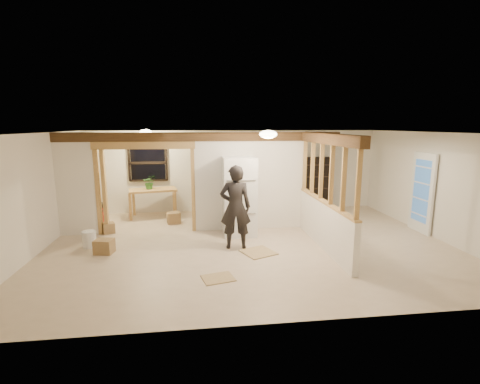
{
  "coord_description": "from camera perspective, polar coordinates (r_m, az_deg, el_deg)",
  "views": [
    {
      "loc": [
        -1.14,
        -7.47,
        2.66
      ],
      "look_at": [
        -0.16,
        0.4,
        1.13
      ],
      "focal_mm": 26.0,
      "sensor_mm": 36.0,
      "label": 1
    }
  ],
  "objects": [
    {
      "name": "floor",
      "position": [
        8.01,
        1.51,
        -8.52
      ],
      "size": [
        9.0,
        6.5,
        0.01
      ],
      "primitive_type": "cube",
      "color": "#C7AF93",
      "rests_on": "ground"
    },
    {
      "name": "ceiling",
      "position": [
        7.56,
        1.6,
        9.69
      ],
      "size": [
        9.0,
        6.5,
        0.01
      ],
      "primitive_type": "cube",
      "color": "white"
    },
    {
      "name": "wall_back",
      "position": [
        10.87,
        -1.01,
        3.46
      ],
      "size": [
        9.0,
        0.01,
        2.5
      ],
      "primitive_type": "cube",
      "color": "silver",
      "rests_on": "floor"
    },
    {
      "name": "wall_front",
      "position": [
        4.59,
        7.68,
        -7.09
      ],
      "size": [
        9.0,
        0.01,
        2.5
      ],
      "primitive_type": "cube",
      "color": "silver",
      "rests_on": "floor"
    },
    {
      "name": "wall_left",
      "position": [
        8.31,
        -30.81,
        -0.41
      ],
      "size": [
        0.01,
        6.5,
        2.5
      ],
      "primitive_type": "cube",
      "color": "silver",
      "rests_on": "floor"
    },
    {
      "name": "wall_right",
      "position": [
        9.46,
        29.6,
        0.91
      ],
      "size": [
        0.01,
        6.5,
        2.5
      ],
      "primitive_type": "cube",
      "color": "silver",
      "rests_on": "floor"
    },
    {
      "name": "partition_left_stub",
      "position": [
        9.25,
        -25.33,
        1.09
      ],
      "size": [
        0.9,
        0.12,
        2.5
      ],
      "primitive_type": "cube",
      "color": "silver",
      "rests_on": "floor"
    },
    {
      "name": "partition_center",
      "position": [
        8.88,
        1.67,
        1.78
      ],
      "size": [
        2.8,
        0.12,
        2.5
      ],
      "primitive_type": "cube",
      "color": "silver",
      "rests_on": "floor"
    },
    {
      "name": "doorway_frame",
      "position": [
        8.9,
        -15.12,
        0.44
      ],
      "size": [
        2.46,
        0.14,
        2.2
      ],
      "primitive_type": "cube",
      "color": "tan",
      "rests_on": "floor"
    },
    {
      "name": "header_beam_back",
      "position": [
        8.67,
        -6.24,
        9.0
      ],
      "size": [
        7.0,
        0.18,
        0.22
      ],
      "primitive_type": "cube",
      "color": "#4E341A",
      "rests_on": "ceiling"
    },
    {
      "name": "header_beam_right",
      "position": [
        7.59,
        14.24,
        8.47
      ],
      "size": [
        0.18,
        3.3,
        0.22
      ],
      "primitive_type": "cube",
      "color": "#4E341A",
      "rests_on": "ceiling"
    },
    {
      "name": "pony_wall",
      "position": [
        7.88,
        13.6,
        -5.31
      ],
      "size": [
        0.12,
        3.2,
        1.0
      ],
      "primitive_type": "cube",
      "color": "silver",
      "rests_on": "floor"
    },
    {
      "name": "stud_partition",
      "position": [
        7.65,
        13.99,
        3.07
      ],
      "size": [
        0.14,
        3.2,
        1.32
      ],
      "primitive_type": "cube",
      "color": "tan",
      "rests_on": "pony_wall"
    },
    {
      "name": "window_back",
      "position": [
        10.8,
        -14.88,
        4.65
      ],
      "size": [
        1.12,
        0.1,
        1.1
      ],
      "primitive_type": "cube",
      "color": "black",
      "rests_on": "wall_back"
    },
    {
      "name": "french_door",
      "position": [
        9.78,
        27.71,
        -0.13
      ],
      "size": [
        0.12,
        0.86,
        2.0
      ],
      "primitive_type": "cube",
      "color": "white",
      "rests_on": "floor"
    },
    {
      "name": "ceiling_dome_main",
      "position": [
        7.12,
        4.64,
        9.43
      ],
      "size": [
        0.36,
        0.36,
        0.16
      ],
      "primitive_type": "ellipsoid",
      "color": "#FFEABF",
      "rests_on": "ceiling"
    },
    {
      "name": "ceiling_dome_util",
      "position": [
        9.87,
        -15.23,
        9.49
      ],
      "size": [
        0.32,
        0.32,
        0.14
      ],
      "primitive_type": "ellipsoid",
      "color": "#FFEABF",
      "rests_on": "ceiling"
    },
    {
      "name": "hanging_bulb",
      "position": [
        9.12,
        -12.61,
        7.64
      ],
      "size": [
        0.07,
        0.07,
        0.07
      ],
      "primitive_type": "ellipsoid",
      "color": "#FFD88C",
      "rests_on": "ceiling"
    },
    {
      "name": "refrigerator",
      "position": [
        8.46,
        -0.12,
        -0.71
      ],
      "size": [
        0.79,
        0.76,
        1.91
      ],
      "primitive_type": "cube",
      "color": "white",
      "rests_on": "floor"
    },
    {
      "name": "woman",
      "position": [
        7.5,
        -0.76,
        -2.51
      ],
      "size": [
        0.7,
        0.49,
        1.84
      ],
      "primitive_type": "imported",
      "rotation": [
        0.0,
        0.0,
        3.07
      ],
      "color": "black",
      "rests_on": "floor"
    },
    {
      "name": "work_table",
      "position": [
        10.47,
        -14.01,
        -1.77
      ],
      "size": [
        1.43,
        0.91,
        0.84
      ],
      "primitive_type": "cube",
      "rotation": [
        0.0,
        0.0,
        0.19
      ],
      "color": "tan",
      "rests_on": "floor"
    },
    {
      "name": "potted_plant",
      "position": [
        10.37,
        -14.63,
        1.58
      ],
      "size": [
        0.41,
        0.37,
        0.41
      ],
      "primitive_type": "imported",
      "rotation": [
        0.0,
        0.0,
        0.15
      ],
      "color": "#2C6424",
      "rests_on": "work_table"
    },
    {
      "name": "shop_vac",
      "position": [
        10.06,
        -22.39,
        -3.44
      ],
      "size": [
        0.55,
        0.55,
        0.62
      ],
      "primitive_type": "cylinder",
      "rotation": [
        0.0,
        0.0,
        0.18
      ],
      "color": "#A41C11",
      "rests_on": "floor"
    },
    {
      "name": "bookshelf",
      "position": [
        11.31,
        12.47,
        1.38
      ],
      "size": [
        0.84,
        0.28,
        1.67
      ],
      "primitive_type": "cube",
      "color": "black",
      "rests_on": "floor"
    },
    {
      "name": "bucket",
      "position": [
        8.43,
        -23.5,
        -7.12
      ],
      "size": [
        0.38,
        0.38,
        0.36
      ],
      "primitive_type": "cylinder",
      "rotation": [
        0.0,
        0.0,
        -0.4
      ],
      "color": "white",
      "rests_on": "floor"
    },
    {
      "name": "box_util_a",
      "position": [
        9.77,
        -10.83,
        -4.17
      ],
      "size": [
        0.41,
        0.37,
        0.3
      ],
      "primitive_type": "cube",
      "rotation": [
        0.0,
        0.0,
        0.2
      ],
      "color": "olive",
      "rests_on": "floor"
    },
    {
      "name": "box_util_b",
      "position": [
        9.36,
        -20.75,
        -5.52
      ],
      "size": [
        0.36,
        0.36,
        0.26
      ],
      "primitive_type": "cube",
      "rotation": [
        0.0,
        0.0,
        0.38
      ],
      "color": "olive",
      "rests_on": "floor"
    },
    {
      "name": "box_front",
      "position": [
        7.94,
        -21.4,
        -8.31
      ],
      "size": [
        0.42,
        0.37,
        0.3
      ],
      "primitive_type": "cube",
      "rotation": [
        0.0,
        0.0,
        -0.21
      ],
      "color": "olive",
      "rests_on": "floor"
    },
    {
      "name": "floor_panel_near",
      "position": [
        7.48,
        3.03,
        -9.84
      ],
      "size": [
        0.81,
        0.81,
        0.02
      ],
      "primitive_type": "cube",
      "rotation": [
        0.0,
        0.0,
        0.41
      ],
      "color": "tan",
      "rests_on": "floor"
    },
    {
      "name": "floor_panel_far",
      "position": [
        6.32,
        -3.62,
        -13.93
      ],
      "size": [
        0.63,
        0.55,
        0.02
      ],
      "primitive_type": "cube",
      "rotation": [
        0.0,
        0.0,
        0.24
      ],
      "color": "tan",
      "rests_on": "floor"
    }
  ]
}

